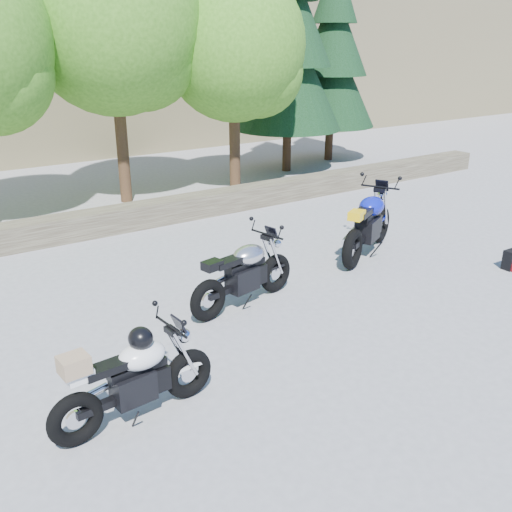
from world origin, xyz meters
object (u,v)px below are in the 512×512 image
at_px(silver_bike, 244,274).
at_px(blue_bike, 368,225).
at_px(backpack, 511,260).
at_px(white_bike, 133,377).

distance_m(silver_bike, blue_bike, 3.13).
xyz_separation_m(blue_bike, backpack, (1.54, -1.95, -0.40)).
xyz_separation_m(silver_bike, backpack, (4.62, -1.41, -0.33)).
height_order(blue_bike, backpack, blue_bike).
relative_size(silver_bike, blue_bike, 0.93).
bearing_deg(white_bike, blue_bike, 17.13).
bearing_deg(backpack, white_bike, -176.90).
bearing_deg(blue_bike, backpack, -78.95).
bearing_deg(blue_bike, silver_bike, 162.93).
height_order(white_bike, backpack, white_bike).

